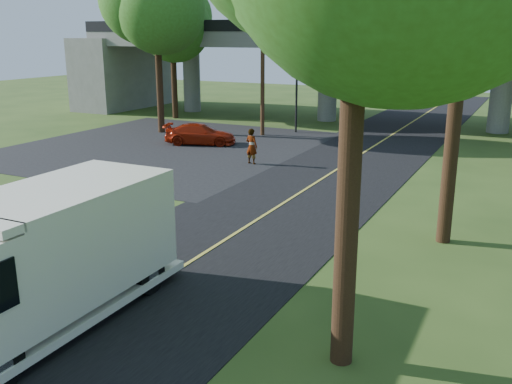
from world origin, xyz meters
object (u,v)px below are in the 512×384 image
Objects in this scene: traffic_signal at (297,84)px; pedestrian at (252,146)px; tree_left_far at (173,18)px; utility_pole at (263,63)px; red_sedan at (200,134)px; step_van at (41,256)px; tree_left_lot at (157,8)px.

traffic_signal is 10.25m from pedestrian.
tree_left_far is 5.47× the size of pedestrian.
utility_pole is (-1.50, -2.00, 1.40)m from traffic_signal.
traffic_signal is at bearing -47.82° from red_sedan.
step_van is 4.01× the size of pedestrian.
utility_pole is 7.43m from tree_left_lot.
red_sedan is (-8.47, 20.04, -1.04)m from step_van.
tree_left_lot is at bearing -161.03° from utility_pole.
red_sedan is at bearing -23.08° from pedestrian.
step_van is at bearing -75.00° from utility_pole.
tree_left_lot is 1.06× the size of tree_left_far.
tree_left_lot is at bearing 119.43° from step_van.
traffic_signal is 1.24× the size of red_sedan.
traffic_signal reaches higher than red_sedan.
traffic_signal is 27.04m from step_van.
tree_left_lot is at bearing -151.89° from traffic_signal.
tree_left_far is (-10.79, 1.84, 4.25)m from traffic_signal.
tree_left_far reaches higher than traffic_signal.
tree_left_far reaches higher than utility_pole.
utility_pole is 2.15× the size of red_sedan.
step_van is (5.07, -26.52, -1.55)m from traffic_signal.
pedestrian is (9.52, -5.67, -7.00)m from tree_left_lot.
tree_left_lot reaches higher than utility_pole.
step_van is 17.03m from pedestrian.
tree_left_far is (-3.00, 6.00, -0.45)m from tree_left_lot.
traffic_signal is 11.75m from tree_left_far.
tree_left_far is (-9.29, 3.84, 2.86)m from utility_pole.
tree_left_far reaches higher than pedestrian.
red_sedan is (4.39, -2.32, -7.30)m from tree_left_lot.
tree_left_lot is 2.51× the size of red_sedan.
pedestrian is (12.52, -11.67, -6.55)m from tree_left_far.
traffic_signal is at bearing 100.33° from step_van.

